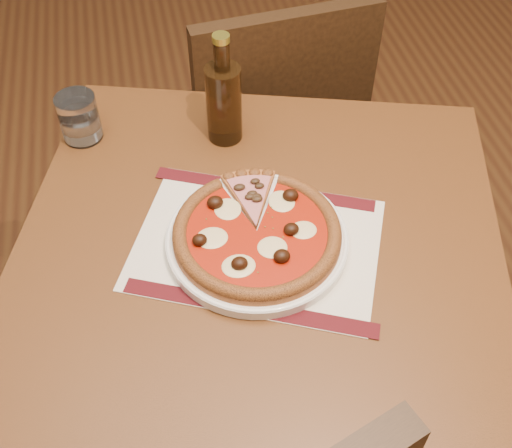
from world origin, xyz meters
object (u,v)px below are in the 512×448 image
(pizza, at_px, (257,232))
(bottle, at_px, (224,100))
(table, at_px, (258,282))
(plate, at_px, (257,240))
(water_glass, at_px, (79,118))
(chair_far, at_px, (269,127))

(pizza, bearing_deg, bottle, 90.83)
(table, height_order, plate, plate)
(water_glass, distance_m, bottle, 0.28)
(plate, height_order, bottle, bottle)
(table, xyz_separation_m, bottle, (-0.01, 0.28, 0.19))
(plate, distance_m, bottle, 0.29)
(plate, height_order, pizza, pizza)
(chair_far, xyz_separation_m, pizza, (-0.15, -0.57, 0.28))
(bottle, bearing_deg, chair_far, 62.10)
(chair_far, height_order, bottle, bottle)
(chair_far, bearing_deg, pizza, 68.98)
(plate, bearing_deg, bottle, 90.83)
(chair_far, bearing_deg, water_glass, 23.51)
(table, height_order, water_glass, water_glass)
(table, relative_size, chair_far, 1.14)
(chair_far, height_order, pizza, chair_far)
(chair_far, relative_size, plate, 2.96)
(table, relative_size, bottle, 4.54)
(table, xyz_separation_m, water_glass, (-0.27, 0.33, 0.15))
(table, distance_m, water_glass, 0.46)
(plate, distance_m, pizza, 0.02)
(table, distance_m, bottle, 0.34)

